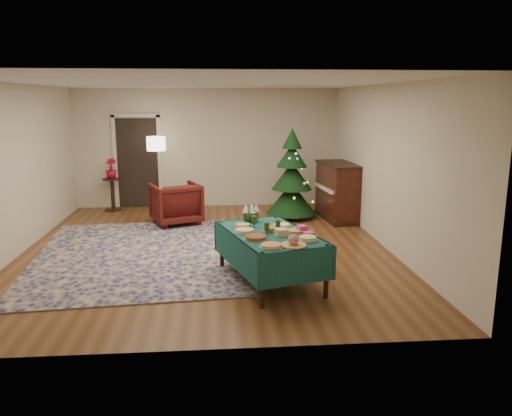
{
  "coord_description": "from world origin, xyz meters",
  "views": [
    {
      "loc": [
        0.15,
        -8.08,
        2.43
      ],
      "look_at": [
        0.75,
        -0.9,
        0.87
      ],
      "focal_mm": 35.0,
      "sensor_mm": 36.0,
      "label": 1
    }
  ],
  "objects": [
    {
      "name": "rug",
      "position": [
        -1.08,
        -0.24,
        0.01
      ],
      "size": [
        3.55,
        4.46,
        0.02
      ],
      "primitive_type": "cube",
      "rotation": [
        0.0,
        0.0,
        0.09
      ],
      "color": "#17154F",
      "rests_on": "ground"
    },
    {
      "name": "goblet_2",
      "position": [
        0.82,
        -1.71,
        0.77
      ],
      "size": [
        0.07,
        0.07,
        0.16
      ],
      "color": "#2D471E",
      "rests_on": "buffet_table"
    },
    {
      "name": "platter_2",
      "position": [
        1.31,
        -2.07,
        0.72
      ],
      "size": [
        0.26,
        0.26,
        0.06
      ],
      "color": "silver",
      "rests_on": "buffet_table"
    },
    {
      "name": "armchair",
      "position": [
        -0.63,
        1.77,
        0.46
      ],
      "size": [
        1.13,
        1.09,
        0.91
      ],
      "primitive_type": "imported",
      "rotation": [
        0.0,
        0.0,
        3.5
      ],
      "color": "#4C1310",
      "rests_on": "ground"
    },
    {
      "name": "platter_4",
      "position": [
        1.01,
        -1.81,
        0.73
      ],
      "size": [
        0.21,
        0.21,
        0.09
      ],
      "color": "silver",
      "rests_on": "buffet_table"
    },
    {
      "name": "potted_plant",
      "position": [
        -2.14,
        3.17,
        0.85
      ],
      "size": [
        0.25,
        0.44,
        0.25
      ],
      "primitive_type": "imported",
      "color": "#A80C26",
      "rests_on": "side_table"
    },
    {
      "name": "gift_box",
      "position": [
        1.31,
        -1.64,
        0.74
      ],
      "size": [
        0.14,
        0.14,
        0.09
      ],
      "primitive_type": "cube",
      "rotation": [
        0.0,
        0.0,
        0.28
      ],
      "color": "#EA418B",
      "rests_on": "buffet_table"
    },
    {
      "name": "doorway",
      "position": [
        -1.6,
        3.48,
        1.1
      ],
      "size": [
        1.08,
        0.04,
        2.16
      ],
      "color": "black",
      "rests_on": "ground"
    },
    {
      "name": "platter_3",
      "position": [
        0.66,
        -1.95,
        0.71
      ],
      "size": [
        0.31,
        0.31,
        0.05
      ],
      "color": "silver",
      "rests_on": "buffet_table"
    },
    {
      "name": "piano",
      "position": [
        2.7,
        1.9,
        0.58
      ],
      "size": [
        0.76,
        1.41,
        1.18
      ],
      "color": "black",
      "rests_on": "ground"
    },
    {
      "name": "napkin_stack",
      "position": [
        1.37,
        -1.78,
        0.71
      ],
      "size": [
        0.17,
        0.17,
        0.04
      ],
      "primitive_type": "cube",
      "rotation": [
        0.0,
        0.0,
        0.28
      ],
      "color": "#D33A91",
      "rests_on": "buffet_table"
    },
    {
      "name": "room_shell",
      "position": [
        0.0,
        0.0,
        1.35
      ],
      "size": [
        7.0,
        7.0,
        7.0
      ],
      "color": "#593319",
      "rests_on": "ground"
    },
    {
      "name": "christmas_tree",
      "position": [
        1.75,
        2.12,
        0.85
      ],
      "size": [
        1.31,
        1.31,
        1.88
      ],
      "color": "black",
      "rests_on": "ground"
    },
    {
      "name": "centerpiece",
      "position": [
        0.66,
        -0.98,
        0.81
      ],
      "size": [
        0.25,
        0.25,
        0.28
      ],
      "color": "#1E4C1E",
      "rests_on": "buffet_table"
    },
    {
      "name": "goblet_0",
      "position": [
        0.69,
        -1.31,
        0.77
      ],
      "size": [
        0.07,
        0.07,
        0.16
      ],
      "color": "#2D471E",
      "rests_on": "buffet_table"
    },
    {
      "name": "platter_0",
      "position": [
        0.81,
        -2.32,
        0.71
      ],
      "size": [
        0.29,
        0.29,
        0.04
      ],
      "color": "silver",
      "rests_on": "buffet_table"
    },
    {
      "name": "platter_9",
      "position": [
        0.53,
        -1.28,
        0.71
      ],
      "size": [
        0.24,
        0.24,
        0.04
      ],
      "color": "silver",
      "rests_on": "buffet_table"
    },
    {
      "name": "platter_6",
      "position": [
        0.54,
        -1.6,
        0.71
      ],
      "size": [
        0.29,
        0.29,
        0.05
      ],
      "color": "silver",
      "rests_on": "buffet_table"
    },
    {
      "name": "side_table",
      "position": [
        -2.14,
        3.17,
        0.35
      ],
      "size": [
        0.41,
        0.41,
        0.73
      ],
      "color": "black",
      "rests_on": "ground"
    },
    {
      "name": "platter_1",
      "position": [
        1.09,
        -2.29,
        0.75
      ],
      "size": [
        0.33,
        0.33,
        0.15
      ],
      "color": "silver",
      "rests_on": "buffet_table"
    },
    {
      "name": "platter_5",
      "position": [
        1.22,
        -1.65,
        0.71
      ],
      "size": [
        0.27,
        0.27,
        0.04
      ],
      "color": "silver",
      "rests_on": "buffet_table"
    },
    {
      "name": "goblet_1",
      "position": [
        0.99,
        -1.59,
        0.77
      ],
      "size": [
        0.07,
        0.07,
        0.16
      ],
      "color": "#2D471E",
      "rests_on": "buffet_table"
    },
    {
      "name": "buffet_table",
      "position": [
        0.87,
        -1.64,
        0.55
      ],
      "size": [
        1.49,
        1.99,
        0.69
      ],
      "color": "black",
      "rests_on": "ground"
    },
    {
      "name": "platter_8",
      "position": [
        1.08,
        -1.33,
        0.71
      ],
      "size": [
        0.27,
        0.27,
        0.04
      ],
      "color": "silver",
      "rests_on": "buffet_table"
    },
    {
      "name": "floor_lamp",
      "position": [
        -1.1,
        2.89,
        1.42
      ],
      "size": [
        0.4,
        0.4,
        1.67
      ],
      "color": "#A57F3F",
      "rests_on": "ground"
    },
    {
      "name": "platter_7",
      "position": [
        0.9,
        -1.57,
        0.72
      ],
      "size": [
        0.24,
        0.24,
        0.07
      ],
      "color": "silver",
      "rests_on": "buffet_table"
    }
  ]
}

